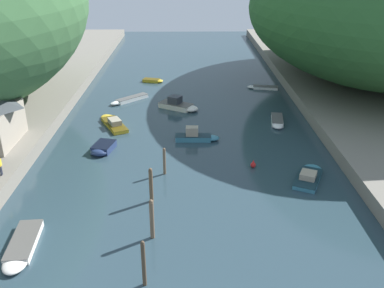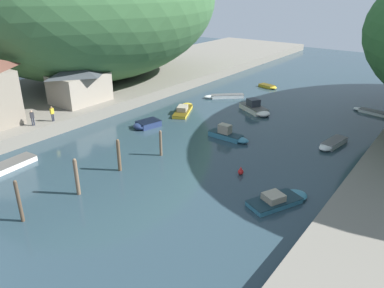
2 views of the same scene
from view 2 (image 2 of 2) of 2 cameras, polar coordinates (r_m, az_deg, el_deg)
water_surface at (r=42.18m, az=5.22°, el=1.75°), size 130.00×130.00×0.00m
left_bank at (r=58.68m, az=-16.60°, el=7.78°), size 22.00×120.00×1.37m
boathouse_shed at (r=49.98m, az=-16.84°, el=9.08°), size 5.40×7.06×5.05m
boat_far_upstream at (r=29.52m, az=13.17°, el=-8.22°), size 3.82×5.40×0.93m
boat_far_right_bank at (r=48.97m, az=-1.28°, el=5.30°), size 4.32×6.49×0.98m
boat_yellow_tender at (r=53.65m, az=25.44°, el=4.51°), size 4.56×1.99×0.40m
boat_cabin_cruiser at (r=49.35m, az=9.67°, el=5.35°), size 5.47×4.26×1.61m
boat_white_cruiser at (r=55.17m, az=4.69°, el=7.26°), size 5.01×4.86×0.51m
boat_red_skiff at (r=43.73m, az=-7.08°, el=2.97°), size 2.44×3.52×0.73m
boat_open_rowboat at (r=37.46m, az=-26.76°, el=-3.25°), size 2.07×5.71×0.53m
boat_navy_launch at (r=40.87m, az=20.51°, el=-0.01°), size 1.92×4.58×0.55m
boat_mid_channel at (r=40.24m, az=5.64°, el=1.35°), size 4.73×1.40×1.54m
boat_moored_right at (r=61.81m, az=11.61°, el=8.58°), size 3.36×2.07×0.44m
mooring_post_nearest at (r=28.60m, az=-24.87°, el=-7.90°), size 0.26×0.26×3.26m
mooring_post_second at (r=30.56m, az=-17.18°, el=-4.77°), size 0.32×0.32×3.13m
mooring_post_middle at (r=33.53m, az=-11.10°, el=-1.65°), size 0.31×0.31×3.02m
mooring_post_fourth at (r=36.03m, az=-4.80°, el=0.16°), size 0.26×0.26×2.60m
channel_buoy_near at (r=33.01m, az=7.44°, el=-4.18°), size 0.51×0.51×0.76m
person_on_quay at (r=43.95m, az=-20.54°, el=4.49°), size 0.23×0.39×1.69m
person_by_boathouse at (r=43.33m, az=-23.17°, el=3.82°), size 0.31×0.42×1.69m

